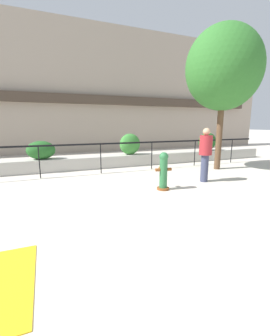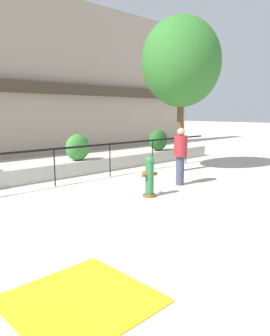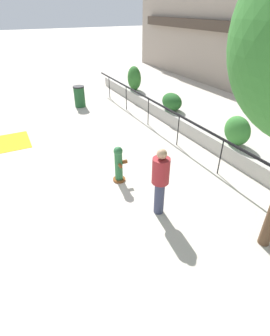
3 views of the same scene
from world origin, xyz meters
TOP-DOWN VIEW (x-y plane):
  - ground_plane at (0.00, 0.00)m, footprint 120.00×120.00m
  - planter_wall_low at (0.00, 6.00)m, footprint 18.00×0.70m
  - fence_railing_segment at (-0.00, 4.90)m, footprint 15.00×0.05m
  - hedge_bush_0 at (-5.62, 6.00)m, footprint 0.97×0.62m
  - hedge_bush_1 at (-2.08, 6.00)m, footprint 1.06×0.70m
  - hedge_bush_2 at (1.60, 6.00)m, footprint 0.94×0.57m
  - fire_hydrant at (1.13, 2.11)m, footprint 0.48×0.45m
  - pedestrian at (2.82, 2.41)m, footprint 0.56×0.56m
  - tactile_warning_pad at (-2.96, -0.62)m, footprint 1.59×1.59m
  - trash_bin at (-5.74, 3.03)m, footprint 0.55×0.55m

SIDE VIEW (x-z plane):
  - ground_plane at x=0.00m, z-range 0.00..0.00m
  - tactile_warning_pad at x=-2.96m, z-range 0.00..0.01m
  - planter_wall_low at x=0.00m, z-range 0.00..0.50m
  - trash_bin at x=-5.74m, z-range 0.00..1.01m
  - fire_hydrant at x=1.13m, z-range 0.01..1.09m
  - hedge_bush_1 at x=-2.08m, z-range 0.50..1.21m
  - hedge_bush_2 at x=1.60m, z-range 0.50..1.43m
  - pedestrian at x=2.82m, z-range 0.12..1.85m
  - fence_railing_segment at x=0.00m, z-range 0.44..1.59m
  - hedge_bush_0 at x=-5.62m, z-range 0.50..1.70m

